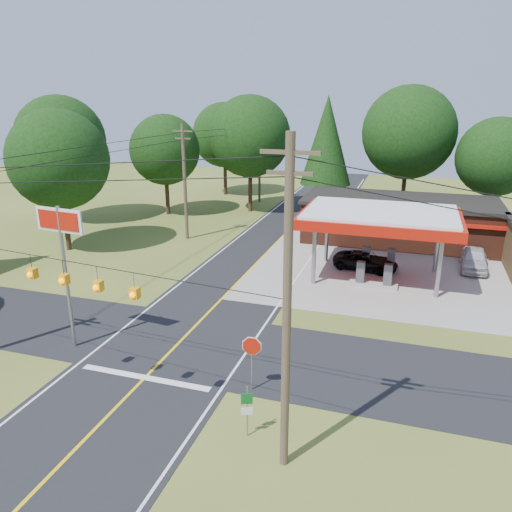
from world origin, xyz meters
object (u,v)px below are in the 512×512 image
(gas_canopy, at_px, (380,219))
(big_stop_sign, at_px, (62,243))
(suv_car, at_px, (366,261))
(octagonal_stop_sign, at_px, (252,350))
(sedan_car, at_px, (474,259))

(gas_canopy, xyz_separation_m, big_stop_sign, (-14.00, -15.01, 1.31))
(gas_canopy, height_order, suv_car, gas_canopy)
(gas_canopy, distance_m, suv_car, 4.02)
(big_stop_sign, bearing_deg, gas_canopy, 46.99)
(gas_canopy, bearing_deg, octagonal_stop_sign, -104.02)
(gas_canopy, bearing_deg, big_stop_sign, -133.01)
(suv_car, distance_m, sedan_car, 8.04)
(sedan_car, bearing_deg, octagonal_stop_sign, -115.05)
(octagonal_stop_sign, bearing_deg, gas_canopy, 75.98)
(suv_car, xyz_separation_m, octagonal_stop_sign, (-3.12, -17.51, 1.32))
(sedan_car, distance_m, big_stop_sign, 28.55)
(gas_canopy, distance_m, octagonal_stop_sign, 16.67)
(big_stop_sign, distance_m, octagonal_stop_sign, 10.68)
(gas_canopy, relative_size, sedan_car, 2.30)
(suv_car, height_order, big_stop_sign, big_stop_sign)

